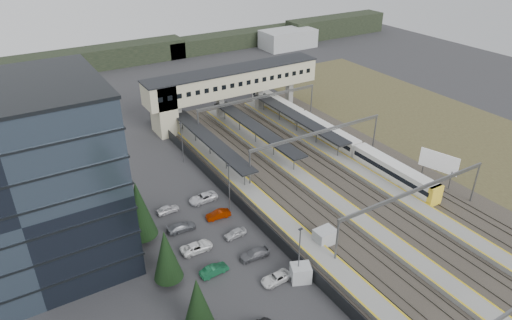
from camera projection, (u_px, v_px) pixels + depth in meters
ground at (310, 227)px, 67.24m from camera, size 220.00×220.00×0.00m
office_building at (11, 187)px, 54.00m from camera, size 24.30×18.30×24.30m
conifer_row at (179, 271)px, 52.00m from camera, size 4.42×49.82×9.50m
car_park at (253, 283)px, 56.29m from camera, size 10.70×44.74×1.29m
lampposts at (259, 215)px, 62.46m from camera, size 0.50×53.25×8.07m
fence at (255, 218)px, 67.55m from camera, size 0.08×90.00×2.00m
relay_cabin_near at (325, 237)px, 63.26m from camera, size 2.98×2.22×2.44m
relay_cabin_far at (301, 273)px, 57.09m from camera, size 3.08×2.86×2.27m
rail_corridor at (337, 192)px, 75.11m from camera, size 34.00×90.00×0.92m
canopies at (256, 128)px, 88.81m from camera, size 23.10×30.00×3.28m
footbridge at (222, 85)px, 98.46m from camera, size 40.40×6.40×11.20m
gantries at (361, 163)px, 72.09m from camera, size 28.40×62.28×7.17m
train at (327, 134)px, 91.04m from camera, size 2.59×54.01×3.26m
billboard at (439, 163)px, 76.47m from camera, size 2.09×6.36×5.73m
scrub_east at (474, 143)px, 91.48m from camera, size 34.00×120.00×0.06m
treeline_far at (195, 47)px, 145.90m from camera, size 170.00×19.00×7.00m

